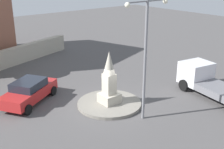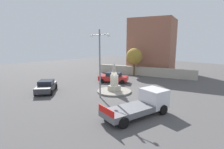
{
  "view_description": "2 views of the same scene",
  "coord_description": "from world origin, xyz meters",
  "views": [
    {
      "loc": [
        -10.61,
        -13.35,
        8.38
      ],
      "look_at": [
        0.69,
        0.57,
        1.8
      ],
      "focal_mm": 46.38,
      "sensor_mm": 36.0,
      "label": 1
    },
    {
      "loc": [
        14.96,
        -15.05,
        6.11
      ],
      "look_at": [
        -0.98,
        0.59,
        1.99
      ],
      "focal_mm": 28.7,
      "sensor_mm": 36.0,
      "label": 2
    }
  ],
  "objects": [
    {
      "name": "corner_building",
      "position": [
        -5.55,
        16.61,
        5.26
      ],
      "size": [
        10.27,
        10.11,
        10.52
      ],
      "primitive_type": "cube",
      "rotation": [
        0.0,
        0.0,
        3.46
      ],
      "color": "#935B47",
      "rests_on": "ground"
    },
    {
      "name": "traffic_island",
      "position": [
        0.0,
        0.0,
        0.1
      ],
      "size": [
        4.15,
        4.15,
        0.2
      ],
      "primitive_type": "cylinder",
      "color": "gray",
      "rests_on": "ground"
    },
    {
      "name": "stone_boundary_wall",
      "position": [
        -3.82,
        11.43,
        0.79
      ],
      "size": [
        17.13,
        6.31,
        1.58
      ],
      "primitive_type": "cube",
      "rotation": [
        0.0,
        0.0,
        3.46
      ],
      "color": "#B2AA99",
      "rests_on": "ground"
    },
    {
      "name": "monument",
      "position": [
        0.0,
        0.0,
        1.66
      ],
      "size": [
        1.16,
        1.16,
        3.44
      ],
      "color": "#B2AA99",
      "rests_on": "traffic_island"
    },
    {
      "name": "tree_near_wall",
      "position": [
        -4.94,
        10.0,
        3.51
      ],
      "size": [
        2.87,
        2.87,
        4.97
      ],
      "color": "brown",
      "rests_on": "ground"
    },
    {
      "name": "car_red_approaching",
      "position": [
        -3.83,
        3.69,
        0.79
      ],
      "size": [
        4.65,
        3.83,
        1.52
      ],
      "color": "#B22323",
      "rests_on": "ground"
    },
    {
      "name": "car_dark_grey_waiting",
      "position": [
        -5.82,
        -5.94,
        0.75
      ],
      "size": [
        4.36,
        3.96,
        1.45
      ],
      "color": "#38383D",
      "rests_on": "ground"
    },
    {
      "name": "ground_plane",
      "position": [
        0.0,
        0.0,
        0.0
      ],
      "size": [
        80.0,
        80.0,
        0.0
      ],
      "primitive_type": "plane",
      "color": "#4F4C4C"
    },
    {
      "name": "truck_white_parked_right",
      "position": [
        6.5,
        -3.08,
        0.94
      ],
      "size": [
        3.17,
        6.23,
        2.01
      ],
      "color": "silver",
      "rests_on": "ground"
    },
    {
      "name": "streetlamp",
      "position": [
        0.44,
        -2.64,
        4.44
      ],
      "size": [
        3.05,
        0.28,
        7.36
      ],
      "color": "slate",
      "rests_on": "ground"
    }
  ]
}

